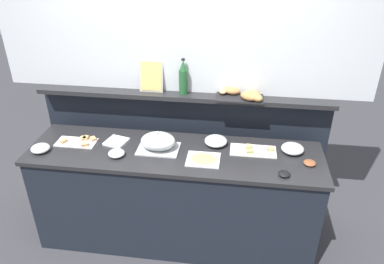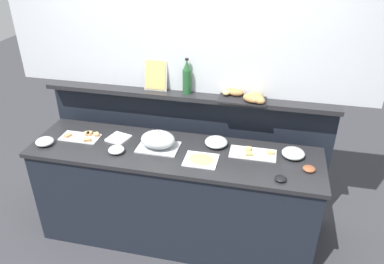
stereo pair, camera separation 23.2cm
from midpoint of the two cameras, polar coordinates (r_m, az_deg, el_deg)
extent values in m
plane|color=#38383D|center=(4.09, 1.39, -9.75)|extent=(12.00, 12.00, 0.00)
cube|color=black|center=(3.35, -0.62, -10.04)|extent=(2.38, 0.61, 0.90)
cube|color=#232326|center=(3.07, -0.66, -3.24)|extent=(2.42, 0.65, 0.03)
cube|color=black|center=(3.65, 1.20, -3.17)|extent=(2.62, 0.08, 1.23)
cube|color=#232326|center=(3.31, 1.13, 5.70)|extent=(2.62, 0.22, 0.04)
cube|color=silver|center=(3.17, 1.53, 17.65)|extent=(3.22, 0.08, 1.33)
cube|color=white|center=(3.35, -14.84, -0.84)|extent=(0.34, 0.17, 0.01)
cube|color=tan|center=(3.38, -16.55, -0.66)|extent=(0.06, 0.07, 0.01)
cube|color=#D1664C|center=(3.37, -16.57, -0.54)|extent=(0.06, 0.07, 0.01)
cube|color=tan|center=(3.37, -16.59, -0.42)|extent=(0.06, 0.07, 0.01)
cube|color=tan|center=(3.36, -13.49, -0.39)|extent=(0.04, 0.06, 0.01)
cube|color=#D1664C|center=(3.36, -13.50, -0.27)|extent=(0.04, 0.06, 0.01)
cube|color=tan|center=(3.35, -13.52, -0.15)|extent=(0.04, 0.06, 0.01)
cube|color=tan|center=(3.36, -13.83, -0.41)|extent=(0.07, 0.07, 0.01)
cube|color=#D1664C|center=(3.36, -13.84, -0.30)|extent=(0.07, 0.07, 0.01)
cube|color=tan|center=(3.35, -13.86, -0.18)|extent=(0.07, 0.07, 0.01)
cube|color=tan|center=(3.27, -13.72, -1.33)|extent=(0.07, 0.06, 0.01)
cube|color=#D1664C|center=(3.26, -13.74, -1.21)|extent=(0.07, 0.06, 0.01)
cube|color=tan|center=(3.26, -13.75, -1.09)|extent=(0.07, 0.06, 0.01)
cube|color=tan|center=(3.33, -12.46, -0.54)|extent=(0.07, 0.07, 0.01)
cube|color=#D1664C|center=(3.33, -12.48, -0.42)|extent=(0.07, 0.07, 0.01)
cube|color=tan|center=(3.32, -12.49, -0.30)|extent=(0.07, 0.07, 0.01)
cube|color=white|center=(3.08, 11.42, -3.29)|extent=(0.37, 0.18, 0.01)
cube|color=tan|center=(3.10, 10.77, -2.78)|extent=(0.05, 0.06, 0.01)
cube|color=#66994C|center=(3.09, 10.78, -2.66)|extent=(0.05, 0.06, 0.01)
cube|color=tan|center=(3.09, 10.79, -2.53)|extent=(0.05, 0.06, 0.01)
cube|color=tan|center=(3.04, 10.91, -3.49)|extent=(0.06, 0.05, 0.01)
cube|color=#66994C|center=(3.03, 10.92, -3.36)|extent=(0.06, 0.05, 0.01)
cube|color=tan|center=(3.03, 10.94, -3.24)|extent=(0.06, 0.05, 0.01)
cube|color=tan|center=(3.09, 14.03, -3.27)|extent=(0.06, 0.05, 0.01)
cube|color=#66994C|center=(3.09, 14.04, -3.14)|extent=(0.06, 0.05, 0.01)
cube|color=tan|center=(3.08, 14.06, -3.02)|extent=(0.06, 0.05, 0.01)
cube|color=white|center=(2.94, 3.64, -4.35)|extent=(0.26, 0.22, 0.01)
ellipsoid|color=#E5C666|center=(2.94, 3.64, -4.17)|extent=(0.20, 0.15, 0.01)
cube|color=#B7BABF|center=(3.10, -3.03, -2.39)|extent=(0.34, 0.24, 0.01)
ellipsoid|color=silver|center=(3.06, -3.07, -1.20)|extent=(0.28, 0.23, 0.14)
sphere|color=#B7BABF|center=(3.03, -3.11, 0.08)|extent=(0.02, 0.02, 0.02)
ellipsoid|color=silver|center=(3.07, -9.37, -2.74)|extent=(0.13, 0.13, 0.05)
ellipsoid|color=#E5CC66|center=(3.07, -9.36, -2.89)|extent=(0.10, 0.10, 0.03)
ellipsoid|color=silver|center=(3.33, -19.74, -1.42)|extent=(0.15, 0.15, 0.06)
ellipsoid|color=#F28C4C|center=(3.33, -19.71, -1.58)|extent=(0.12, 0.12, 0.04)
ellipsoid|color=silver|center=(3.12, 5.84, -1.57)|extent=(0.19, 0.19, 0.08)
ellipsoid|color=#BF4C3F|center=(3.13, 5.82, -1.79)|extent=(0.15, 0.15, 0.05)
ellipsoid|color=silver|center=(3.10, 17.30, -3.16)|extent=(0.18, 0.18, 0.07)
ellipsoid|color=#E5CC66|center=(3.11, 17.26, -3.37)|extent=(0.14, 0.14, 0.04)
ellipsoid|color=brown|center=(2.99, 19.60, -5.35)|extent=(0.10, 0.10, 0.03)
ellipsoid|color=black|center=(2.82, 15.72, -6.92)|extent=(0.09, 0.09, 0.03)
cube|color=white|center=(3.26, -9.17, -1.00)|extent=(0.21, 0.21, 0.02)
cylinder|color=#23562D|center=(3.24, 1.29, 7.65)|extent=(0.08, 0.08, 0.22)
cone|color=#23562D|center=(3.19, 1.32, 10.16)|extent=(0.06, 0.06, 0.08)
cylinder|color=black|center=(3.18, 1.33, 11.01)|extent=(0.03, 0.03, 0.02)
cube|color=black|center=(3.22, 9.80, 5.07)|extent=(0.40, 0.26, 0.02)
ellipsoid|color=#AD7A47|center=(3.26, 8.05, 6.22)|extent=(0.15, 0.16, 0.06)
ellipsoid|color=#B7844C|center=(3.13, 12.15, 4.91)|extent=(0.16, 0.17, 0.06)
ellipsoid|color=tan|center=(3.27, 8.14, 6.29)|extent=(0.18, 0.16, 0.06)
ellipsoid|color=#AD7A47|center=(3.13, 11.02, 5.04)|extent=(0.17, 0.16, 0.06)
ellipsoid|color=#B7844C|center=(3.14, 12.00, 5.09)|extent=(0.14, 0.18, 0.07)
ellipsoid|color=#AD7A47|center=(3.22, 8.84, 5.95)|extent=(0.13, 0.09, 0.06)
ellipsoid|color=tan|center=(3.25, 7.46, 6.20)|extent=(0.09, 0.16, 0.05)
ellipsoid|color=tan|center=(3.20, 11.36, 5.48)|extent=(0.15, 0.14, 0.05)
cube|color=#B2AD9E|center=(3.32, -3.54, 8.68)|extent=(0.21, 0.07, 0.28)
cube|color=#E0B766|center=(3.31, -3.58, 8.66)|extent=(0.18, 0.06, 0.25)
camera|label=1|loc=(0.12, -87.82, 1.22)|focal=34.92mm
camera|label=2|loc=(0.12, 92.18, -1.22)|focal=34.92mm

